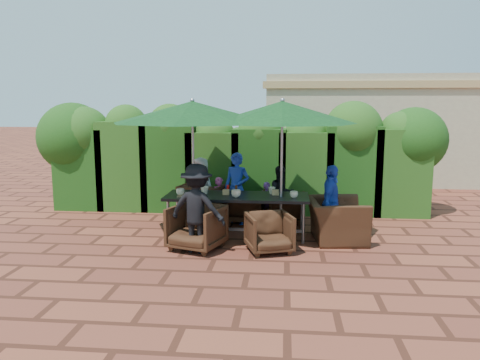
# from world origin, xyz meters

# --- Properties ---
(ground) EXTENTS (80.00, 80.00, 0.00)m
(ground) POSITION_xyz_m (0.00, 0.00, 0.00)
(ground) COLOR brown
(ground) RESTS_ON ground
(dining_table) EXTENTS (2.55, 0.90, 0.75)m
(dining_table) POSITION_xyz_m (0.21, 0.22, 0.68)
(dining_table) COLOR black
(dining_table) RESTS_ON ground
(umbrella_left) EXTENTS (2.87, 2.87, 2.46)m
(umbrella_left) POSITION_xyz_m (-0.57, 0.20, 2.21)
(umbrella_left) COLOR gray
(umbrella_left) RESTS_ON ground
(umbrella_right) EXTENTS (2.55, 2.55, 2.46)m
(umbrella_right) POSITION_xyz_m (1.00, 0.15, 2.21)
(umbrella_right) COLOR gray
(umbrella_right) RESTS_ON ground
(chair_far_left) EXTENTS (1.00, 0.96, 0.87)m
(chair_far_left) POSITION_xyz_m (-0.56, 1.22, 0.44)
(chair_far_left) COLOR black
(chair_far_left) RESTS_ON ground
(chair_far_mid) EXTENTS (0.81, 0.77, 0.75)m
(chair_far_mid) POSITION_xyz_m (0.30, 1.24, 0.38)
(chair_far_mid) COLOR black
(chair_far_mid) RESTS_ON ground
(chair_far_right) EXTENTS (0.70, 0.66, 0.70)m
(chair_far_right) POSITION_xyz_m (1.11, 1.14, 0.35)
(chair_far_right) COLOR black
(chair_far_right) RESTS_ON ground
(chair_near_left) EXTENTS (0.98, 0.95, 0.80)m
(chair_near_left) POSITION_xyz_m (-0.36, -0.62, 0.40)
(chair_near_left) COLOR black
(chair_near_left) RESTS_ON ground
(chair_near_right) EXTENTS (0.84, 0.82, 0.70)m
(chair_near_right) POSITION_xyz_m (0.82, -0.66, 0.35)
(chair_near_right) COLOR black
(chair_near_right) RESTS_ON ground
(chair_end_right) EXTENTS (0.82, 1.17, 0.97)m
(chair_end_right) POSITION_xyz_m (1.96, 0.12, 0.48)
(chair_end_right) COLOR black
(chair_end_right) RESTS_ON ground
(adult_far_left) EXTENTS (0.74, 0.61, 1.30)m
(adult_far_left) POSITION_xyz_m (-0.64, 1.26, 0.65)
(adult_far_left) COLOR silver
(adult_far_left) RESTS_ON ground
(adult_far_mid) EXTENTS (0.61, 0.54, 1.42)m
(adult_far_mid) POSITION_xyz_m (0.12, 1.11, 0.71)
(adult_far_mid) COLOR #2141B4
(adult_far_mid) RESTS_ON ground
(adult_far_right) EXTENTS (0.64, 0.52, 1.15)m
(adult_far_right) POSITION_xyz_m (1.00, 1.24, 0.57)
(adult_far_right) COLOR black
(adult_far_right) RESTS_ON ground
(adult_near_left) EXTENTS (0.98, 0.60, 1.43)m
(adult_near_left) POSITION_xyz_m (-0.33, -0.76, 0.71)
(adult_near_left) COLOR black
(adult_near_left) RESTS_ON ground
(adult_end_right) EXTENTS (0.57, 0.84, 1.31)m
(adult_end_right) POSITION_xyz_m (1.87, 0.24, 0.66)
(adult_end_right) COLOR #2141B4
(adult_end_right) RESTS_ON ground
(child_left) EXTENTS (0.39, 0.36, 0.91)m
(child_left) POSITION_xyz_m (-0.24, 1.24, 0.45)
(child_left) COLOR #DC4D96
(child_left) RESTS_ON ground
(child_right) EXTENTS (0.31, 0.26, 0.82)m
(child_right) POSITION_xyz_m (0.71, 1.28, 0.41)
(child_right) COLOR purple
(child_right) RESTS_ON ground
(pedestrian_a) EXTENTS (1.69, 1.05, 1.70)m
(pedestrian_a) POSITION_xyz_m (1.50, 4.10, 0.85)
(pedestrian_a) COLOR #2C8A25
(pedestrian_a) RESTS_ON ground
(pedestrian_b) EXTENTS (0.92, 0.64, 1.78)m
(pedestrian_b) POSITION_xyz_m (2.32, 4.47, 0.89)
(pedestrian_b) COLOR #DC4D96
(pedestrian_b) RESTS_ON ground
(pedestrian_c) EXTENTS (1.19, 0.72, 1.73)m
(pedestrian_c) POSITION_xyz_m (3.11, 4.21, 0.87)
(pedestrian_c) COLOR gray
(pedestrian_c) RESTS_ON ground
(cup_a) EXTENTS (0.15, 0.15, 0.12)m
(cup_a) POSITION_xyz_m (-0.79, 0.12, 0.81)
(cup_a) COLOR beige
(cup_a) RESTS_ON dining_table
(cup_b) EXTENTS (0.15, 0.15, 0.14)m
(cup_b) POSITION_xyz_m (-0.38, 0.26, 0.82)
(cup_b) COLOR beige
(cup_b) RESTS_ON dining_table
(cup_c) EXTENTS (0.17, 0.17, 0.13)m
(cup_c) POSITION_xyz_m (0.22, 0.03, 0.82)
(cup_c) COLOR beige
(cup_c) RESTS_ON dining_table
(cup_d) EXTENTS (0.13, 0.13, 0.12)m
(cup_d) POSITION_xyz_m (0.83, 0.41, 0.81)
(cup_d) COLOR beige
(cup_d) RESTS_ON dining_table
(cup_e) EXTENTS (0.14, 0.14, 0.11)m
(cup_e) POSITION_xyz_m (1.22, 0.08, 0.81)
(cup_e) COLOR beige
(cup_e) RESTS_ON dining_table
(ketchup_bottle) EXTENTS (0.04, 0.04, 0.17)m
(ketchup_bottle) POSITION_xyz_m (0.04, 0.28, 0.83)
(ketchup_bottle) COLOR #B20C0A
(ketchup_bottle) RESTS_ON dining_table
(sauce_bottle) EXTENTS (0.04, 0.04, 0.17)m
(sauce_bottle) POSITION_xyz_m (0.19, 0.28, 0.83)
(sauce_bottle) COLOR #4C230C
(sauce_bottle) RESTS_ON dining_table
(serving_tray) EXTENTS (0.35, 0.25, 0.02)m
(serving_tray) POSITION_xyz_m (-0.64, 0.04, 0.76)
(serving_tray) COLOR olive
(serving_tray) RESTS_ON dining_table
(number_block_left) EXTENTS (0.12, 0.06, 0.10)m
(number_block_left) POSITION_xyz_m (0.01, 0.23, 0.80)
(number_block_left) COLOR tan
(number_block_left) RESTS_ON dining_table
(number_block_right) EXTENTS (0.12, 0.06, 0.10)m
(number_block_right) POSITION_xyz_m (0.90, 0.29, 0.80)
(number_block_right) COLOR tan
(number_block_right) RESTS_ON dining_table
(hedge_wall) EXTENTS (9.10, 1.60, 2.43)m
(hedge_wall) POSITION_xyz_m (-0.20, 2.32, 1.31)
(hedge_wall) COLOR #193C10
(hedge_wall) RESTS_ON ground
(building) EXTENTS (6.20, 3.08, 3.20)m
(building) POSITION_xyz_m (3.50, 6.99, 1.61)
(building) COLOR #BCB38C
(building) RESTS_ON ground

